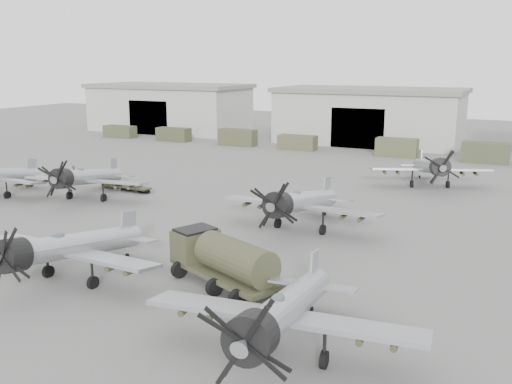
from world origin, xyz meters
TOP-DOWN VIEW (x-y plane):
  - ground at (0.00, 0.00)m, footprint 220.00×220.00m
  - hangar_left at (-38.00, 61.96)m, footprint 29.00×14.80m
  - hangar_center at (0.00, 61.96)m, footprint 29.00×14.80m
  - support_truck_0 at (-40.32, 50.00)m, footprint 5.68×2.20m
  - support_truck_1 at (-29.30, 50.00)m, footprint 5.64×2.20m
  - support_truck_2 at (-17.47, 50.00)m, footprint 5.89×2.20m
  - support_truck_3 at (-7.51, 50.00)m, footprint 5.62×2.20m
  - support_truck_4 at (7.08, 50.00)m, footprint 5.57×2.20m
  - support_truck_5 at (18.39, 50.00)m, footprint 5.76×2.20m
  - aircraft_near_1 at (-0.35, -4.39)m, footprint 12.04×10.84m
  - aircraft_near_2 at (14.44, -7.20)m, footprint 12.51×11.26m
  - aircraft_mid_1 at (-13.70, 11.89)m, footprint 12.08×10.87m
  - aircraft_mid_2 at (8.01, 11.27)m, footprint 12.51×11.26m
  - aircraft_far_1 at (14.50, 31.57)m, footprint 11.96×10.81m
  - fuel_tanker at (8.12, -0.80)m, footprint 8.22×5.58m
  - tug_trailer at (-13.98, 17.20)m, footprint 6.04×1.77m
  - ground_crew at (-21.14, 18.41)m, footprint 0.52×0.69m

SIDE VIEW (x-z plane):
  - ground at x=0.00m, z-range 0.00..0.00m
  - tug_trailer at x=-13.98m, z-range -0.15..1.05m
  - ground_crew at x=-21.14m, z-range 0.00..1.69m
  - support_truck_0 at x=-40.32m, z-range 0.00..2.00m
  - support_truck_3 at x=-7.51m, z-range 0.00..2.14m
  - support_truck_1 at x=-29.30m, z-range 0.00..2.18m
  - support_truck_4 at x=7.08m, z-range 0.00..2.53m
  - support_truck_2 at x=-17.47m, z-range 0.00..2.54m
  - support_truck_5 at x=18.39m, z-range 0.00..2.64m
  - fuel_tanker at x=8.12m, z-range 0.22..3.25m
  - aircraft_mid_1 at x=-13.70m, z-range -0.22..4.58m
  - aircraft_near_1 at x=-0.35m, z-range -0.22..4.60m
  - aircraft_far_1 at x=14.50m, z-range -0.22..4.63m
  - aircraft_near_2 at x=14.44m, z-range -0.22..4.76m
  - aircraft_mid_2 at x=8.01m, z-range -0.23..4.78m
  - hangar_left at x=-38.00m, z-range 0.02..8.72m
  - hangar_center at x=0.00m, z-range 0.02..8.72m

